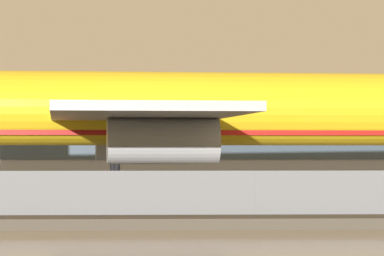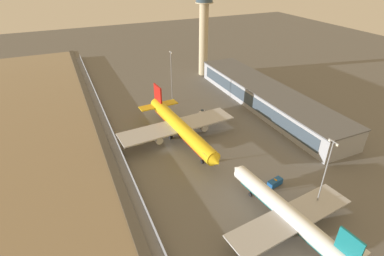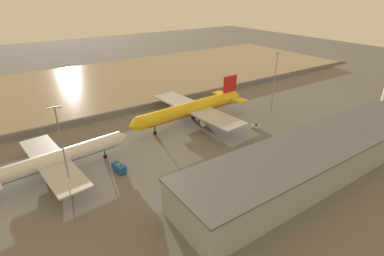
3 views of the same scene
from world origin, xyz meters
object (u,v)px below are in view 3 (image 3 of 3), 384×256
cargo_jet_yellow (192,108)px  baggage_tug (255,126)px  passenger_jet_white_teal (57,159)px  apron_light_mast_apron_east (275,81)px  apron_light_mast_apron_west (63,148)px  ops_van (119,168)px

cargo_jet_yellow → baggage_tug: size_ratio=15.74×
passenger_jet_white_teal → apron_light_mast_apron_east: apron_light_mast_apron_east is taller
apron_light_mast_apron_west → apron_light_mast_apron_east: bearing=-173.6°
passenger_jet_white_teal → ops_van: (-15.09, 8.46, -4.00)m
baggage_tug → ops_van: 55.66m
ops_van → apron_light_mast_apron_west: size_ratio=0.22×
passenger_jet_white_teal → apron_light_mast_apron_west: (-0.61, 11.07, 8.42)m
passenger_jet_white_teal → apron_light_mast_apron_east: bearing=179.2°
passenger_jet_white_teal → ops_van: 17.75m
baggage_tug → ops_van: (55.65, -0.78, 0.47)m
passenger_jet_white_teal → baggage_tug: passenger_jet_white_teal is taller
ops_van → baggage_tug: bearing=179.2°
cargo_jet_yellow → apron_light_mast_apron_west: (52.85, 20.15, 7.55)m
cargo_jet_yellow → baggage_tug: (-17.28, 18.31, -5.34)m
baggage_tug → passenger_jet_white_teal: bearing=-7.4°
ops_van → apron_light_mast_apron_east: bearing=-174.3°
cargo_jet_yellow → ops_van: (38.37, 17.53, -4.86)m
apron_light_mast_apron_east → ops_van: bearing=5.7°
cargo_jet_yellow → apron_light_mast_apron_west: size_ratio=2.24×
cargo_jet_yellow → apron_light_mast_apron_east: 37.38m
baggage_tug → cargo_jet_yellow: bearing=-46.7°
cargo_jet_yellow → ops_van: bearing=24.6°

